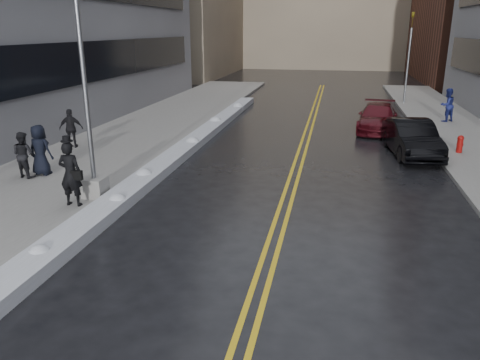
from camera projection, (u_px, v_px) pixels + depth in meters
The scene contains 15 objects.
ground at pixel (177, 236), 12.02m from camera, with size 160.00×160.00×0.00m, color black.
sidewalk_west at pixel (130, 138), 22.41m from camera, with size 5.50×50.00×0.15m, color gray.
lane_line_left at pixel (299, 148), 20.90m from camera, with size 0.12×50.00×0.01m, color gold.
lane_line_right at pixel (306, 148), 20.84m from camera, with size 0.12×50.00×0.01m, color gold.
snow_ridge at pixel (183, 150), 19.89m from camera, with size 0.90×30.00×0.34m, color silver.
lamppost at pixel (88, 120), 13.73m from camera, with size 0.65×0.65×7.62m.
fire_hydrant at pixel (460, 143), 19.47m from camera, with size 0.26×0.26×0.73m.
traffic_signal at pixel (409, 55), 31.73m from camera, with size 0.16×0.20×6.00m.
pedestrian_fedora at pixel (71, 174), 13.46m from camera, with size 0.70×0.46×1.91m, color black.
pedestrian_b at pixel (24, 155), 16.12m from camera, with size 0.78×0.61×1.60m, color black.
pedestrian_c at pixel (40, 150), 16.37m from camera, with size 0.87×0.57×1.79m, color black.
pedestrian_d at pixel (71, 128), 20.15m from camera, with size 0.99×0.41×1.69m, color black.
pedestrian_east at pixel (447, 105), 25.86m from camera, with size 0.89×0.69×1.83m, color navy.
car_black at pixel (412, 138), 19.47m from camera, with size 1.58×4.53×1.49m, color black.
car_maroon at pixel (378, 118), 24.28m from camera, with size 1.93×4.74×1.38m, color #430A11.
Camera 1 is at (3.79, -10.44, 5.09)m, focal length 35.00 mm.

